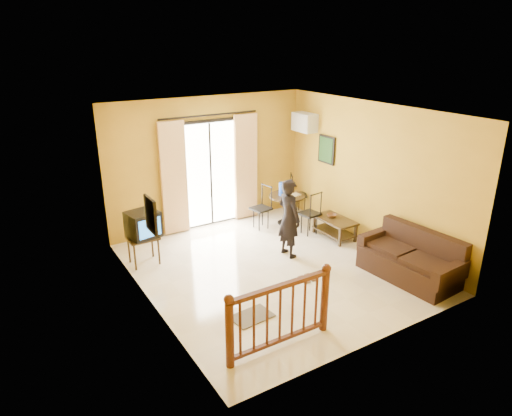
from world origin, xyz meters
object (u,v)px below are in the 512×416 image
coffee_table (335,225)px  sofa (411,260)px  dining_table (287,201)px  television (143,224)px  standing_person (289,218)px

coffee_table → sofa: 1.98m
dining_table → coffee_table: bearing=-69.8°
television → dining_table: television is taller
television → sofa: television is taller
coffee_table → dining_table: bearing=110.2°
coffee_table → standing_person: bearing=-172.2°
coffee_table → sofa: bearing=-89.9°
sofa → standing_person: (-1.30, 1.81, 0.44)m
television → standing_person: standing_person is taller
dining_table → standing_person: size_ratio=0.53×
coffee_table → standing_person: (-1.30, -0.18, 0.48)m
coffee_table → sofa: (0.00, -1.98, 0.04)m
television → sofa: (3.72, -2.89, -0.46)m
television → standing_person: (2.42, -1.08, -0.02)m
coffee_table → television: bearing=166.3°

